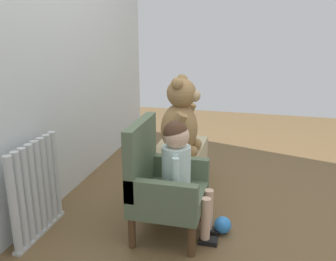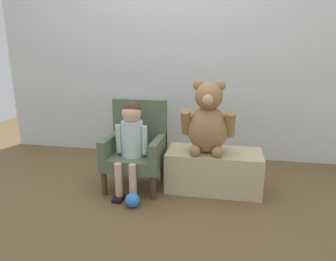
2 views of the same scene
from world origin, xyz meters
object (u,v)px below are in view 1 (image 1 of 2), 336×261
radiator (36,190)px  large_teddy_bear (180,120)px  child_armchair (161,183)px  child_figure (180,163)px  low_bench (177,169)px  toy_ball (223,225)px

radiator → large_teddy_bear: (0.78, -0.71, 0.28)m
child_armchair → large_teddy_bear: bearing=1.0°
radiator → child_armchair: size_ratio=0.84×
child_figure → large_teddy_bear: bearing=12.3°
low_bench → toy_ball: low_bench is taller
low_bench → toy_ball: size_ratio=7.01×
low_bench → child_figure: bearing=-166.0°
low_bench → toy_ball: bearing=-143.3°
low_bench → large_teddy_bear: (-0.06, -0.03, 0.41)m
radiator → toy_ball: size_ratio=5.55×
child_armchair → toy_ball: (0.08, -0.37, -0.28)m
radiator → child_figure: 0.88m
child_figure → toy_ball: 0.50m
child_figure → large_teddy_bear: 0.60m
child_figure → toy_ball: child_figure is taller
child_figure → toy_ball: (0.08, -0.26, -0.42)m
child_armchair → large_teddy_bear: size_ratio=1.25×
toy_ball → low_bench: bearing=36.7°
radiator → child_armchair: bearing=-74.5°
radiator → large_teddy_bear: size_ratio=1.04×
child_armchair → toy_ball: size_ratio=6.63×
child_armchair → large_teddy_bear: (0.58, 0.01, 0.24)m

